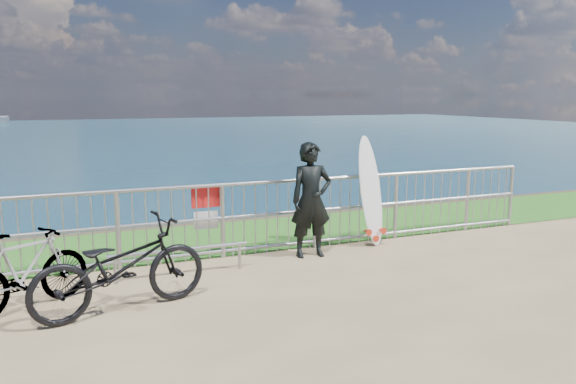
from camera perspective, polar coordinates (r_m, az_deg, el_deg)
name	(u,v)px	position (r m, az deg, el deg)	size (l,w,h in m)	color
grass_strip	(234,237)	(9.65, -5.50, -4.53)	(120.00, 120.00, 0.00)	#23601A
railing	(255,217)	(8.51, -3.34, -2.52)	(10.06, 0.10, 1.13)	#999CA2
surfer	(311,200)	(8.33, 2.37, -0.82)	(0.63, 0.41, 1.72)	black
surfboard	(371,195)	(9.11, 8.42, -0.28)	(0.56, 0.52, 1.77)	white
bicycle_near	(120,267)	(6.53, -16.67, -7.27)	(0.69, 1.99, 1.05)	black
bicycle_far	(25,271)	(6.98, -25.19, -7.24)	(0.43, 1.54, 0.92)	black
bike_rack	(180,253)	(7.66, -10.95, -6.08)	(1.87, 0.05, 0.39)	#999CA2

